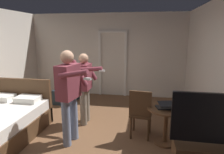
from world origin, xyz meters
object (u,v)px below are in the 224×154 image
at_px(suitcase_dark, 70,94).
at_px(suitcase_small, 62,97).
at_px(person_blue_shirt, 69,90).
at_px(person_striped_shirt, 85,84).
at_px(side_table, 166,119).
at_px(laptop, 166,106).
at_px(bottle_on_table, 176,104).
at_px(wooden_chair, 141,112).

xyz_separation_m(suitcase_dark, suitcase_small, (-0.03, -0.51, 0.05)).
distance_m(person_blue_shirt, suitcase_small, 2.33).
height_order(suitcase_dark, suitcase_small, suitcase_small).
bearing_deg(suitcase_small, person_blue_shirt, -53.50).
distance_m(person_blue_shirt, suitcase_dark, 2.77).
bearing_deg(person_striped_shirt, person_blue_shirt, -91.23).
xyz_separation_m(side_table, suitcase_small, (-2.79, 1.65, -0.27)).
xyz_separation_m(laptop, person_striped_shirt, (-1.72, 0.63, 0.17)).
bearing_deg(bottle_on_table, wooden_chair, 162.30).
relative_size(wooden_chair, suitcase_small, 2.03).
xyz_separation_m(bottle_on_table, person_striped_shirt, (-1.88, 0.66, 0.11)).
xyz_separation_m(bottle_on_table, person_blue_shirt, (-1.90, -0.20, 0.22)).
distance_m(bottle_on_table, suitcase_dark, 3.72).
bearing_deg(side_table, person_striped_shirt, 161.47).
xyz_separation_m(side_table, person_blue_shirt, (-1.76, -0.28, 0.55)).
xyz_separation_m(wooden_chair, person_striped_shirt, (-1.27, 0.47, 0.38)).
distance_m(wooden_chair, person_blue_shirt, 1.43).
relative_size(side_table, suitcase_dark, 1.21).
height_order(side_table, laptop, laptop).
bearing_deg(wooden_chair, person_blue_shirt, -163.05).
distance_m(laptop, wooden_chair, 0.52).
distance_m(person_striped_shirt, suitcase_small, 1.65).
bearing_deg(bottle_on_table, suitcase_dark, 142.34).
height_order(side_table, suitcase_dark, side_table).
distance_m(wooden_chair, suitcase_small, 2.80).
distance_m(suitcase_dark, suitcase_small, 0.51).
height_order(side_table, person_blue_shirt, person_blue_shirt).
height_order(laptop, bottle_on_table, bottle_on_table).
bearing_deg(wooden_chair, laptop, -19.18).
bearing_deg(person_striped_shirt, bottle_on_table, -19.43).
xyz_separation_m(person_blue_shirt, person_striped_shirt, (0.02, 0.86, -0.11)).
bearing_deg(person_striped_shirt, laptop, -19.98).
bearing_deg(wooden_chair, side_table, -13.75).
relative_size(person_blue_shirt, person_striped_shirt, 1.09).
bearing_deg(side_table, person_blue_shirt, -171.09).
relative_size(wooden_chair, person_striped_shirt, 0.61).
relative_size(person_striped_shirt, suitcase_dark, 2.79).
height_order(wooden_chair, suitcase_small, wooden_chair).
height_order(bottle_on_table, person_striped_shirt, person_striped_shirt).
bearing_deg(suitcase_small, laptop, -23.02).
distance_m(side_table, wooden_chair, 0.49).
relative_size(person_striped_shirt, suitcase_small, 3.31).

